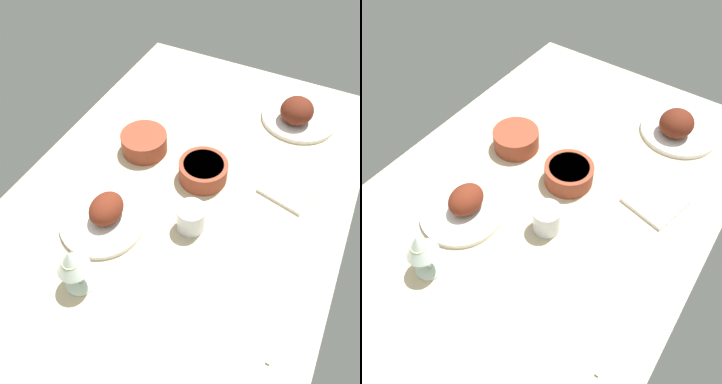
% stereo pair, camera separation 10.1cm
% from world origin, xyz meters
% --- Properties ---
extents(dining_table, '(1.40, 0.90, 0.04)m').
position_xyz_m(dining_table, '(0.00, 0.00, 0.02)').
color(dining_table, '#C6B28E').
rests_on(dining_table, ground).
extents(plate_near_viewer, '(0.24, 0.24, 0.10)m').
position_xyz_m(plate_near_viewer, '(0.46, -0.21, 0.07)').
color(plate_near_viewer, silver).
rests_on(plate_near_viewer, dining_table).
extents(plate_center_main, '(0.23, 0.23, 0.09)m').
position_xyz_m(plate_center_main, '(-0.16, 0.14, 0.07)').
color(plate_center_main, silver).
rests_on(plate_center_main, dining_table).
extents(bowl_soup, '(0.14, 0.14, 0.06)m').
position_xyz_m(bowl_soup, '(0.09, -0.03, 0.07)').
color(bowl_soup, brown).
rests_on(bowl_soup, dining_table).
extents(bowl_sauce, '(0.14, 0.14, 0.06)m').
position_xyz_m(bowl_sauce, '(0.12, 0.18, 0.07)').
color(bowl_sauce, brown).
rests_on(bowl_sauce, dining_table).
extents(wine_glass, '(0.08, 0.08, 0.14)m').
position_xyz_m(wine_glass, '(-0.34, 0.10, 0.14)').
color(wine_glass, silver).
rests_on(wine_glass, dining_table).
extents(water_tumbler, '(0.07, 0.07, 0.08)m').
position_xyz_m(water_tumbler, '(-0.08, -0.07, 0.08)').
color(water_tumbler, silver).
rests_on(water_tumbler, dining_table).
extents(folded_napkin, '(0.19, 0.17, 0.01)m').
position_xyz_m(folded_napkin, '(0.17, -0.27, 0.05)').
color(folded_napkin, white).
rests_on(folded_napkin, dining_table).
extents(fork_loose, '(0.16, 0.01, 0.01)m').
position_xyz_m(fork_loose, '(-0.24, -0.36, 0.04)').
color(fork_loose, silver).
rests_on(fork_loose, dining_table).
extents(spoon_loose, '(0.17, 0.10, 0.01)m').
position_xyz_m(spoon_loose, '(0.32, 0.30, 0.04)').
color(spoon_loose, silver).
rests_on(spoon_loose, dining_table).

